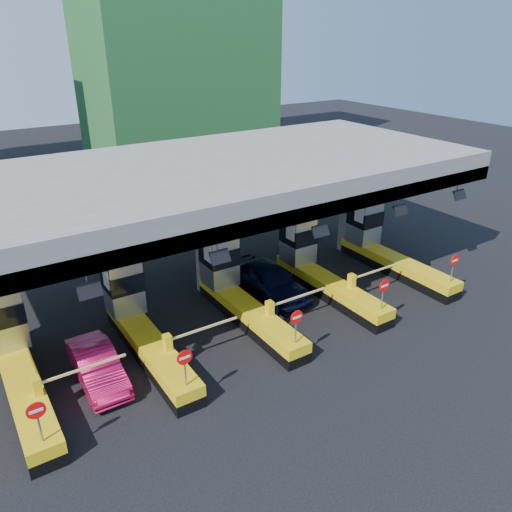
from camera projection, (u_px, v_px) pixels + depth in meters
ground at (238, 315)px, 24.67m from camera, size 120.00×120.00×0.00m
toll_canopy at (206, 181)px, 24.32m from camera, size 28.00×12.09×7.00m
toll_lane_far_left at (14, 354)px, 19.35m from camera, size 4.43×8.00×4.16m
toll_lane_left at (137, 317)px, 21.83m from camera, size 4.43×8.00×4.16m
toll_lane_center at (235, 288)px, 24.30m from camera, size 4.43×8.00×4.16m
toll_lane_right at (315, 264)px, 26.78m from camera, size 4.43×8.00×4.16m
toll_lane_far_right at (381, 244)px, 29.25m from camera, size 4.43×8.00×4.16m
bg_building_scaffold at (173, 17)px, 49.22m from camera, size 18.00×12.00×28.00m
van at (268, 280)px, 26.10m from camera, size 2.45×5.46×1.82m
red_car at (97, 366)px, 19.76m from camera, size 1.54×4.33×1.42m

